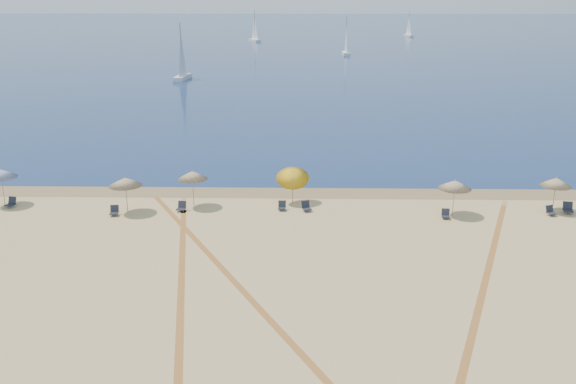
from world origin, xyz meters
name	(u,v)px	position (x,y,z in m)	size (l,w,h in m)	color
ocean	(299,30)	(0.00, 225.00, 0.01)	(500.00, 500.00, 0.00)	#0C2151
wet_sand	(289,192)	(0.00, 24.00, 0.00)	(500.00, 500.00, 0.00)	olive
umbrella_0	(0,173)	(-19.37, 20.79, 2.24)	(2.15, 2.15, 2.58)	gray
umbrella_1	(125,182)	(-10.57, 19.46, 2.11)	(2.15, 2.15, 2.45)	gray
umbrella_2	(192,175)	(-6.39, 20.72, 2.21)	(2.01, 2.01, 2.56)	gray
umbrella_3	(293,175)	(0.28, 21.56, 2.00)	(2.25, 2.25, 2.78)	gray
umbrella_4	(455,184)	(10.73, 19.39, 2.08)	(2.14, 2.14, 2.42)	gray
umbrella_5	(556,182)	(17.53, 20.28, 2.02)	(2.02, 2.02, 2.36)	gray
chair_1	(11,203)	(-18.71, 20.35, 0.30)	(0.70, 0.77, 0.68)	black
chair_2	(114,211)	(-11.28, 18.88, 0.28)	(0.60, 0.68, 0.65)	black
chair_3	(181,207)	(-7.06, 19.80, 0.28)	(0.63, 0.71, 0.65)	black
chair_4	(282,206)	(-0.40, 20.12, 0.27)	(0.52, 0.60, 0.61)	black
chair_5	(306,207)	(1.21, 19.98, 0.29)	(0.73, 0.79, 0.65)	black
chair_6	(446,214)	(10.14, 18.75, 0.27)	(0.57, 0.64, 0.61)	black
chair_7	(551,211)	(17.10, 19.49, 0.28)	(0.67, 0.73, 0.63)	black
chair_8	(568,208)	(18.39, 19.92, 0.32)	(0.74, 0.82, 0.74)	black
sailboat_0	(255,32)	(-12.99, 169.47, 2.75)	(4.06, 6.18, 9.11)	white
sailboat_1	(409,29)	(36.37, 192.27, 2.42)	(2.71, 5.55, 8.01)	white
sailboat_2	(182,62)	(-18.95, 84.84, 2.78)	(2.12, 6.28, 9.19)	white
sailboat_3	(346,43)	(11.29, 128.59, 2.62)	(1.62, 5.84, 8.65)	white
tire_tracks	(287,276)	(0.16, 10.08, 0.00)	(51.56, 42.08, 0.00)	tan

